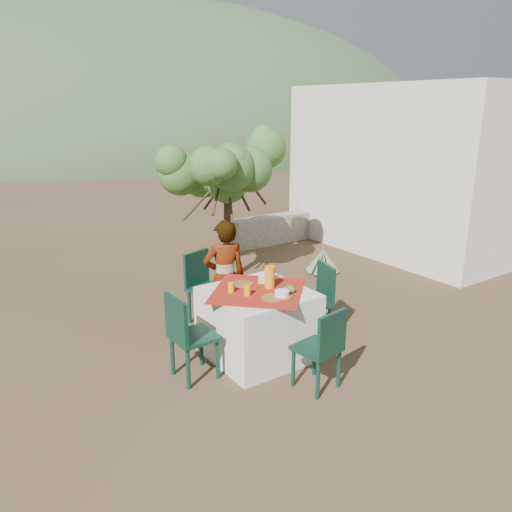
{
  "coord_description": "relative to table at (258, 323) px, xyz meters",
  "views": [
    {
      "loc": [
        -2.52,
        -4.36,
        2.65
      ],
      "look_at": [
        0.55,
        0.12,
        1.0
      ],
      "focal_mm": 35.0,
      "sensor_mm": 36.0,
      "label": 1
    }
  ],
  "objects": [
    {
      "name": "fruit_cluster",
      "position": [
        0.23,
        -0.24,
        0.42
      ],
      "size": [
        0.13,
        0.12,
        0.07
      ],
      "color": "#42792C",
      "rests_on": "table"
    },
    {
      "name": "plate_near",
      "position": [
        -0.01,
        -0.28,
        0.39
      ],
      "size": [
        0.23,
        0.23,
        0.01
      ],
      "primitive_type": "cylinder",
      "color": "brown",
      "rests_on": "table"
    },
    {
      "name": "chair_far",
      "position": [
        -0.04,
        1.15,
        0.12
      ],
      "size": [
        0.52,
        0.52,
        0.9
      ],
      "rotation": [
        0.0,
        0.0,
        0.3
      ],
      "color": "black",
      "rests_on": "ground"
    },
    {
      "name": "plate_far",
      "position": [
        -0.03,
        0.24,
        0.39
      ],
      "size": [
        0.22,
        0.22,
        0.01
      ],
      "primitive_type": "cylinder",
      "color": "brown",
      "rests_on": "table"
    },
    {
      "name": "white_bowl",
      "position": [
        0.09,
        -0.3,
        0.42
      ],
      "size": [
        0.15,
        0.15,
        0.06
      ],
      "primitive_type": "cylinder",
      "color": "white",
      "rests_on": "bowl_plate"
    },
    {
      "name": "shrub_tree",
      "position": [
        1.11,
        2.38,
        1.23
      ],
      "size": [
        1.74,
        1.7,
        2.04
      ],
      "color": "#3F2C1F",
      "rests_on": "ground"
    },
    {
      "name": "hill_far_right",
      "position": [
        27.7,
        46.28,
        -0.38
      ],
      "size": [
        36.0,
        36.0,
        14.0
      ],
      "primitive_type": "ellipsoid",
      "color": "slate",
      "rests_on": "ground"
    },
    {
      "name": "bowl_plate",
      "position": [
        0.09,
        -0.3,
        0.39
      ],
      "size": [
        0.22,
        0.22,
        0.01
      ],
      "primitive_type": "cylinder",
      "color": "brown",
      "rests_on": "table"
    },
    {
      "name": "person",
      "position": [
        0.01,
        0.7,
        0.32
      ],
      "size": [
        0.58,
        0.47,
        1.39
      ],
      "primitive_type": "imported",
      "rotation": [
        0.0,
        0.0,
        2.85
      ],
      "color": "#8C6651",
      "rests_on": "ground"
    },
    {
      "name": "hill_near_right",
      "position": [
        11.7,
        36.28,
        -0.38
      ],
      "size": [
        48.0,
        48.0,
        20.0
      ],
      "primitive_type": "ellipsoid",
      "color": "#334929",
      "rests_on": "ground"
    },
    {
      "name": "chair_left",
      "position": [
        -0.86,
        -0.02,
        0.12
      ],
      "size": [
        0.42,
        0.42,
        0.9
      ],
      "rotation": [
        0.0,
        0.0,
        1.6
      ],
      "color": "black",
      "rests_on": "ground"
    },
    {
      "name": "chair_right",
      "position": [
        0.84,
        0.0,
        0.11
      ],
      "size": [
        0.5,
        0.5,
        0.89
      ],
      "rotation": [
        0.0,
        0.0,
        4.45
      ],
      "color": "black",
      "rests_on": "ground"
    },
    {
      "name": "napkin_holder",
      "position": [
        0.15,
        0.15,
        0.42
      ],
      "size": [
        0.07,
        0.05,
        0.08
      ],
      "primitive_type": "cube",
      "rotation": [
        0.0,
        0.0,
        -0.29
      ],
      "color": "white",
      "rests_on": "table"
    },
    {
      "name": "glass_near",
      "position": [
        -0.17,
        -0.06,
        0.44
      ],
      "size": [
        0.07,
        0.07,
        0.11
      ],
      "primitive_type": "cylinder",
      "color": "#FF9910",
      "rests_on": "table"
    },
    {
      "name": "guesthouse",
      "position": [
        5.3,
        2.08,
        1.12
      ],
      "size": [
        3.2,
        4.2,
        3.0
      ],
      "primitive_type": "cube",
      "color": "silver",
      "rests_on": "ground"
    },
    {
      "name": "chair_near",
      "position": [
        0.11,
        -0.92,
        0.08
      ],
      "size": [
        0.44,
        0.44,
        0.83
      ],
      "rotation": [
        0.0,
        0.0,
        3.29
      ],
      "color": "black",
      "rests_on": "ground"
    },
    {
      "name": "agave",
      "position": [
        2.47,
        1.71,
        -0.18
      ],
      "size": [
        0.55,
        0.55,
        0.59
      ],
      "rotation": [
        0.0,
        0.0,
        0.39
      ],
      "color": "slate",
      "rests_on": "ground"
    },
    {
      "name": "jar_right",
      "position": [
        0.35,
        0.23,
        0.44
      ],
      "size": [
        0.07,
        0.07,
        0.11
      ],
      "primitive_type": "cylinder",
      "color": "orange",
      "rests_on": "table"
    },
    {
      "name": "glass_far",
      "position": [
        -0.27,
        0.11,
        0.43
      ],
      "size": [
        0.07,
        0.07,
        0.11
      ],
      "primitive_type": "cylinder",
      "color": "#FF9910",
      "rests_on": "table"
    },
    {
      "name": "table",
      "position": [
        0.0,
        0.0,
        0.0
      ],
      "size": [
        1.3,
        1.3,
        0.76
      ],
      "color": "white",
      "rests_on": "ground"
    },
    {
      "name": "ground",
      "position": [
        -0.3,
        0.28,
        -0.38
      ],
      "size": [
        160.0,
        160.0,
        0.0
      ],
      "primitive_type": "plane",
      "color": "#392B1A",
      "rests_on": "ground"
    },
    {
      "name": "jar_left",
      "position": [
        0.25,
        0.09,
        0.43
      ],
      "size": [
        0.06,
        0.06,
        0.09
      ],
      "primitive_type": "cylinder",
      "color": "orange",
      "rests_on": "table"
    },
    {
      "name": "stone_wall",
      "position": [
        3.3,
        3.68,
        -0.1
      ],
      "size": [
        2.6,
        0.35,
        0.55
      ],
      "primitive_type": "cube",
      "color": "#9B9487",
      "rests_on": "ground"
    },
    {
      "name": "juice_pitcher",
      "position": [
        0.15,
        -0.0,
        0.5
      ],
      "size": [
        0.11,
        0.11,
        0.24
      ],
      "primitive_type": "cylinder",
      "color": "#FF9910",
      "rests_on": "table"
    }
  ]
}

